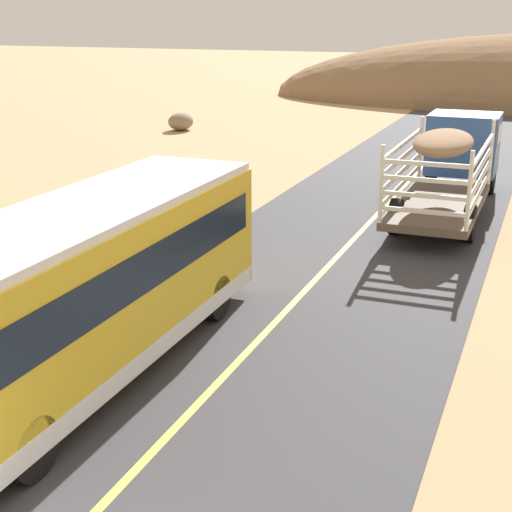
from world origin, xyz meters
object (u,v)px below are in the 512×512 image
at_px(livestock_truck, 455,154).
at_px(boulder_far_horizon, 138,187).
at_px(bus, 86,286).
at_px(boulder_mid_field, 181,121).

xyz_separation_m(livestock_truck, boulder_far_horizon, (-10.14, -4.31, -1.10)).
height_order(livestock_truck, boulder_far_horizon, livestock_truck).
relative_size(livestock_truck, boulder_far_horizon, 5.93).
bearing_deg(bus, boulder_mid_field, 113.75).
bearing_deg(boulder_mid_field, bus, -66.25).
relative_size(boulder_mid_field, boulder_far_horizon, 1.07).
relative_size(livestock_truck, bus, 0.97).
bearing_deg(boulder_mid_field, livestock_truck, -35.74).
bearing_deg(livestock_truck, boulder_mid_field, 144.26).
xyz_separation_m(bus, boulder_far_horizon, (-5.64, 11.58, -1.05)).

